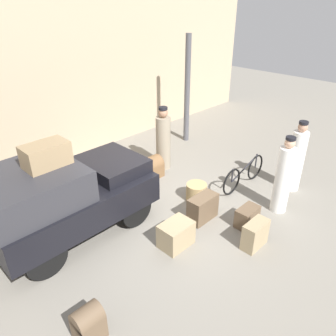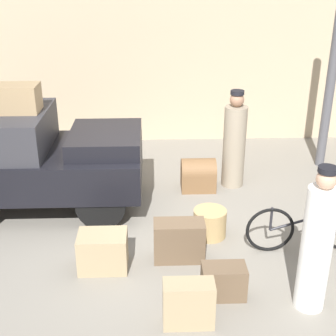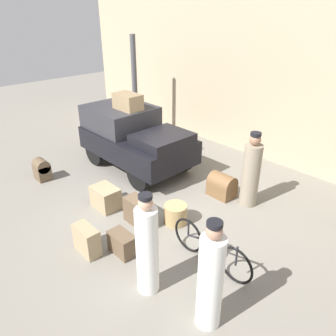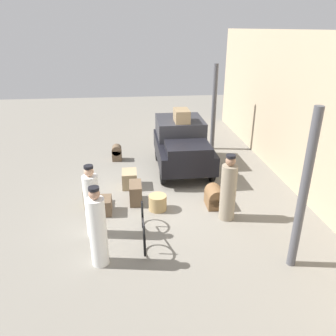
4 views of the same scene
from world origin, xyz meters
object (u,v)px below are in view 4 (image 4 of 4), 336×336
porter_with_bicycle (92,204)px  trunk_wicker_pale (90,196)px  porter_standing_middle (228,190)px  suitcase_black_upright (130,179)px  porter_carrying_trunk (98,230)px  trunk_barrel_dark (117,152)px  wicker_basket (158,203)px  bicycle (143,226)px  truck (182,144)px  suitcase_tan_flat (106,205)px  trunk_large_brown (215,197)px  trunk_on_truck_roof (182,116)px  suitcase_small_leather (136,193)px

porter_with_bicycle → trunk_wicker_pale: bearing=-169.8°
porter_standing_middle → suitcase_black_upright: 3.31m
porter_carrying_trunk → suitcase_black_upright: 3.65m
suitcase_black_upright → trunk_barrel_dark: 2.32m
wicker_basket → porter_standing_middle: bearing=70.3°
bicycle → trunk_barrel_dark: bearing=-171.4°
wicker_basket → truck: bearing=158.8°
wicker_basket → suitcase_tan_flat: size_ratio=0.91×
porter_standing_middle → trunk_large_brown: 0.85m
truck → suitcase_tan_flat: bearing=-41.6°
wicker_basket → bicycle: bearing=-18.4°
bicycle → porter_standing_middle: size_ratio=1.00×
trunk_large_brown → trunk_on_truck_roof: bearing=-170.2°
bicycle → suitcase_tan_flat: bearing=-144.2°
porter_standing_middle → suitcase_tan_flat: porter_standing_middle is taller
suitcase_tan_flat → trunk_on_truck_roof: 4.16m
porter_standing_middle → trunk_large_brown: (-0.64, -0.16, -0.53)m
trunk_on_truck_roof → porter_standing_middle: bearing=10.6°
bicycle → suitcase_black_upright: (-2.81, -0.31, -0.10)m
truck → suitcase_black_upright: bearing=-55.3°
suitcase_small_leather → trunk_large_brown: bearing=77.8°
wicker_basket → trunk_large_brown: size_ratio=0.80×
bicycle → porter_with_bicycle: 1.28m
trunk_large_brown → trunk_barrel_dark: bearing=-143.4°
truck → trunk_on_truck_roof: trunk_on_truck_roof is taller
porter_standing_middle → trunk_barrel_dark: size_ratio=3.04×
truck → porter_with_bicycle: 4.59m
suitcase_small_leather → trunk_barrel_dark: trunk_barrel_dark is taller
suitcase_small_leather → porter_standing_middle: bearing=64.4°
truck → suitcase_black_upright: truck is taller
truck → trunk_large_brown: bearing=10.5°
suitcase_small_leather → suitcase_tan_flat: bearing=-58.6°
trunk_barrel_dark → trunk_on_truck_roof: bearing=69.9°
trunk_large_brown → suitcase_small_leather: size_ratio=0.89×
suitcase_small_leather → trunk_on_truck_roof: size_ratio=0.88×
wicker_basket → trunk_barrel_dark: (-3.77, -1.21, 0.08)m
porter_carrying_trunk → suitcase_small_leather: size_ratio=2.60×
trunk_wicker_pale → wicker_basket: bearing=76.1°
porter_with_bicycle → suitcase_small_leather: bearing=145.8°
trunk_barrel_dark → suitcase_tan_flat: bearing=-2.7°
porter_carrying_trunk → suitcase_small_leather: 2.72m
suitcase_tan_flat → suitcase_small_leather: 0.94m
porter_carrying_trunk → porter_with_bicycle: bearing=-168.6°
porter_with_bicycle → trunk_barrel_dark: (-4.76, 0.38, -0.53)m
porter_standing_middle → porter_with_bicycle: porter_with_bicycle is taller
porter_with_bicycle → porter_standing_middle: bearing=96.3°
porter_with_bicycle → bicycle: bearing=74.1°
porter_standing_middle → suitcase_small_leather: 2.62m
suitcase_black_upright → trunk_on_truck_roof: bearing=128.4°
bicycle → trunk_barrel_dark: 5.14m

